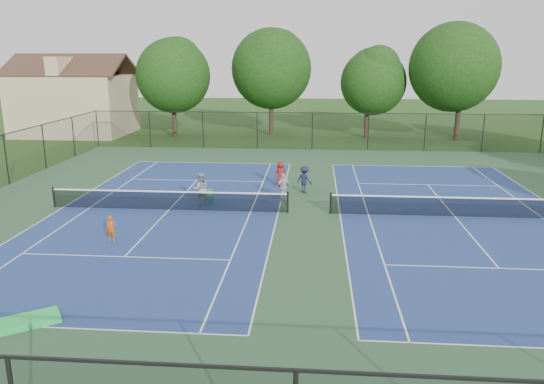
# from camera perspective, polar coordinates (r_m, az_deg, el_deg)

# --- Properties ---
(ground) EXTENTS (140.00, 140.00, 0.00)m
(ground) POSITION_cam_1_polar(r_m,az_deg,el_deg) (26.09, 3.99, -2.29)
(ground) COLOR #234716
(ground) RESTS_ON ground
(court_pad) EXTENTS (36.00, 36.00, 0.01)m
(court_pad) POSITION_cam_1_polar(r_m,az_deg,el_deg) (26.09, 3.99, -2.28)
(court_pad) COLOR #335A3B
(court_pad) RESTS_ON ground
(tennis_court_left) EXTENTS (12.00, 23.83, 1.07)m
(tennis_court_left) POSITION_cam_1_polar(r_m,az_deg,el_deg) (27.04, -11.01, -1.71)
(tennis_court_left) COLOR navy
(tennis_court_left) RESTS_ON ground
(tennis_court_right) EXTENTS (12.00, 23.83, 1.07)m
(tennis_court_right) POSITION_cam_1_polar(r_m,az_deg,el_deg) (26.93, 19.07, -2.32)
(tennis_court_right) COLOR navy
(tennis_court_right) RESTS_ON ground
(perimeter_fence) EXTENTS (36.08, 36.08, 3.02)m
(perimeter_fence) POSITION_cam_1_polar(r_m,az_deg,el_deg) (25.67, 4.06, 1.13)
(perimeter_fence) COLOR black
(perimeter_fence) RESTS_ON ground
(tree_back_a) EXTENTS (6.80, 6.80, 9.15)m
(tree_back_a) POSITION_cam_1_polar(r_m,az_deg,el_deg) (50.74, -10.71, 12.63)
(tree_back_a) COLOR #2D2116
(tree_back_a) RESTS_ON ground
(tree_back_b) EXTENTS (7.60, 7.60, 10.03)m
(tree_back_b) POSITION_cam_1_polar(r_m,az_deg,el_deg) (51.15, -0.08, 13.51)
(tree_back_b) COLOR #2D2116
(tree_back_b) RESTS_ON ground
(tree_back_c) EXTENTS (6.00, 6.00, 8.40)m
(tree_back_c) POSITION_cam_1_polar(r_m,az_deg,el_deg) (50.24, 10.34, 11.99)
(tree_back_c) COLOR #2D2116
(tree_back_c) RESTS_ON ground
(tree_back_d) EXTENTS (7.80, 7.80, 10.37)m
(tree_back_d) POSITION_cam_1_polar(r_m,az_deg,el_deg) (50.62, 19.81, 12.93)
(tree_back_d) COLOR #2D2116
(tree_back_d) RESTS_ON ground
(clapboard_house) EXTENTS (10.80, 8.10, 7.65)m
(clapboard_house) POSITION_cam_1_polar(r_m,az_deg,el_deg) (55.28, -20.46, 9.06)
(clapboard_house) COLOR tan
(clapboard_house) RESTS_ON ground
(child_player) EXTENTS (0.41, 0.29, 1.08)m
(child_player) POSITION_cam_1_polar(r_m,az_deg,el_deg) (23.10, -16.94, -3.77)
(child_player) COLOR #CF4F0D
(child_player) RESTS_ON ground
(instructor) EXTENTS (0.95, 0.82, 1.70)m
(instructor) POSITION_cam_1_polar(r_m,az_deg,el_deg) (27.49, -7.64, 0.33)
(instructor) COLOR #9B9B9D
(instructor) RESTS_ON ground
(bystander_a) EXTENTS (0.97, 0.71, 1.53)m
(bystander_a) POSITION_cam_1_polar(r_m,az_deg,el_deg) (27.92, 1.25, 0.51)
(bystander_a) COLOR silver
(bystander_a) RESTS_ON ground
(bystander_b) EXTENTS (1.13, 1.01, 1.52)m
(bystander_b) POSITION_cam_1_polar(r_m,az_deg,el_deg) (29.75, 3.51, 1.36)
(bystander_b) COLOR #181D36
(bystander_b) RESTS_ON ground
(bystander_c) EXTENTS (0.87, 0.76, 1.50)m
(bystander_c) POSITION_cam_1_polar(r_m,az_deg,el_deg) (31.15, 0.92, 1.96)
(bystander_c) COLOR maroon
(bystander_c) RESTS_ON ground
(ball_crate) EXTENTS (0.43, 0.34, 0.32)m
(ball_crate) POSITION_cam_1_polar(r_m,az_deg,el_deg) (27.89, -6.74, -0.90)
(ball_crate) COLOR #153E95
(ball_crate) RESTS_ON ground
(ball_hopper) EXTENTS (0.36, 0.30, 0.42)m
(ball_hopper) POSITION_cam_1_polar(r_m,az_deg,el_deg) (27.80, -6.76, -0.16)
(ball_hopper) COLOR green
(ball_hopper) RESTS_ON ball_crate
(green_tarp) EXTENTS (1.84, 1.64, 0.18)m
(green_tarp) POSITION_cam_1_polar(r_m,az_deg,el_deg) (17.26, -24.63, -12.46)
(green_tarp) COLOR green
(green_tarp) RESTS_ON ground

